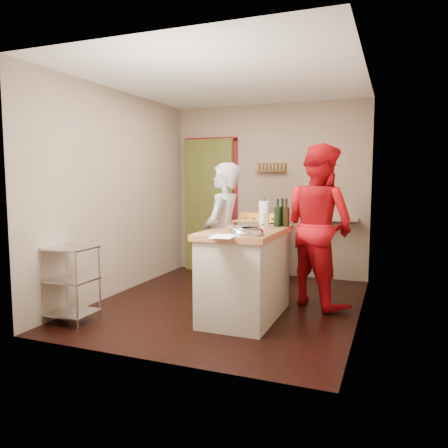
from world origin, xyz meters
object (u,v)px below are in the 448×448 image
at_px(stove, 265,249).
at_px(person_stripe, 223,238).
at_px(person_red, 319,226).
at_px(island, 246,271).
at_px(wire_shelving, 71,280).

relative_size(stove, person_stripe, 0.61).
height_order(person_stripe, person_red, person_red).
xyz_separation_m(person_stripe, person_red, (0.96, 0.63, 0.11)).
xyz_separation_m(stove, person_stripe, (-0.01, -1.69, 0.38)).
xyz_separation_m(island, person_stripe, (-0.31, 0.12, 0.33)).
bearing_deg(person_red, stove, -13.34).
xyz_separation_m(wire_shelving, person_red, (2.28, 1.57, 0.50)).
relative_size(wire_shelving, island, 0.56).
bearing_deg(stove, wire_shelving, -116.85).
distance_m(wire_shelving, person_stripe, 1.67).
xyz_separation_m(wire_shelving, person_stripe, (1.32, 0.94, 0.39)).
relative_size(stove, wire_shelving, 1.26).
distance_m(stove, island, 1.83).
bearing_deg(person_stripe, wire_shelving, -55.81).
xyz_separation_m(stove, person_red, (0.95, -1.06, 0.49)).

